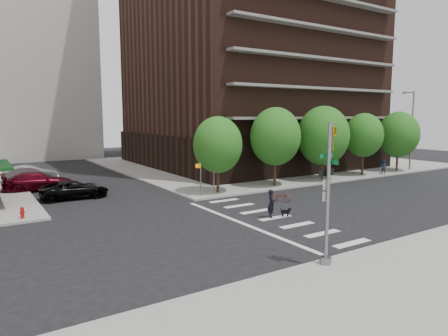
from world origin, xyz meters
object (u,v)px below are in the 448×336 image
Objects in this scene: traffic_signal at (328,205)px; parked_car_maroon at (38,181)px; parked_car_silver at (30,174)px; scooter at (281,196)px; dog_walker at (271,204)px; pedestrian_far at (384,167)px; fire_hydrant at (22,212)px; parked_car_black at (74,190)px.

traffic_signal reaches higher than parked_car_maroon.
parked_car_silver is 3.12× the size of scooter.
parked_car_silver is at bearing 47.03° from dog_walker.
parked_car_silver is 25.43m from dog_walker.
scooter is (14.65, -14.51, -0.40)m from parked_car_maroon.
pedestrian_far is at bearing -49.58° from dog_walker.
fire_hydrant is 10.47m from parked_car_maroon.
parked_car_silver reaches higher than parked_car_black.
pedestrian_far reaches higher than fire_hydrant.
parked_car_black is 1.03× the size of parked_car_silver.
parked_car_maroon is 3.06× the size of dog_walker.
parked_car_maroon is 3.56× the size of scooter.
parked_car_silver is at bearing 12.42° from parked_car_black.
pedestrian_far is (32.40, -15.59, 0.12)m from parked_car_silver.
fire_hydrant is 34.70m from pedestrian_far.
fire_hydrant is 15.32m from dog_walker.
parked_car_black is (-5.85, 20.44, -1.99)m from traffic_signal.
pedestrian_far is (21.43, 7.36, 0.02)m from dog_walker.
traffic_signal is 8.20× the size of fire_hydrant.
parked_car_silver is (-1.88, 10.14, 0.10)m from parked_car_black.
parked_car_black is 15.88m from scooter.
dog_walker is at bearing -160.85° from scooter.
pedestrian_far reaches higher than parked_car_silver.
traffic_signal reaches higher than fire_hydrant.
fire_hydrant is at bearing -98.90° from pedestrian_far.
parked_car_silver is (0.00, 5.07, -0.00)m from parked_car_maroon.
parked_car_black is 15.70m from dog_walker.
fire_hydrant is 0.13× the size of parked_car_maroon.
traffic_signal reaches higher than dog_walker.
traffic_signal is at bearing -162.10° from parked_car_black.
parked_car_maroon is 34.06m from pedestrian_far.
parked_car_maroon is 20.62m from scooter.
traffic_signal is 13.19m from scooter.
parked_car_maroon is at bearing 106.86° from traffic_signal.
pedestrian_far is at bearing -0.50° from fire_hydrant.
scooter is at bearing -26.11° from dog_walker.
fire_hydrant is 0.40× the size of dog_walker.
dog_walker reaches higher than parked_car_black.
fire_hydrant is (-10.03, 15.29, -2.15)m from traffic_signal.
parked_car_silver reaches higher than scooter.
fire_hydrant is at bearing 142.84° from parked_car_black.
parked_car_silver is at bearing 103.54° from scooter.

